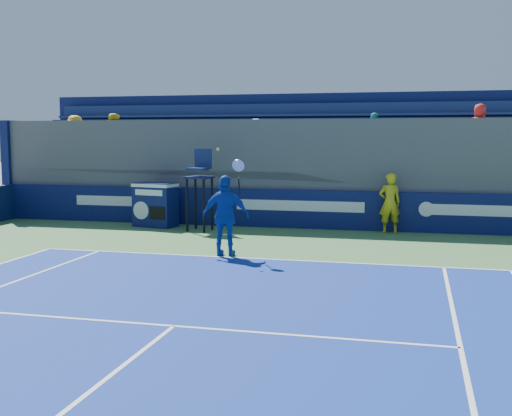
% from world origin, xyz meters
% --- Properties ---
extents(ball_person, '(0.74, 0.59, 1.78)m').
position_xyz_m(ball_person, '(2.75, 16.76, 0.90)').
color(ball_person, gold).
rests_on(ball_person, apron).
extents(back_hoarding, '(20.40, 0.21, 1.20)m').
position_xyz_m(back_hoarding, '(0.00, 17.10, 0.60)').
color(back_hoarding, '#0D144A').
rests_on(back_hoarding, ground).
extents(match_clock, '(1.43, 0.96, 1.40)m').
position_xyz_m(match_clock, '(-4.48, 16.33, 0.74)').
color(match_clock, '#0F174F').
rests_on(match_clock, ground).
extents(umpire_chair, '(0.79, 0.79, 2.48)m').
position_xyz_m(umpire_chair, '(-2.82, 15.85, 1.53)').
color(umpire_chair, black).
rests_on(umpire_chair, ground).
extents(tennis_player, '(1.16, 0.55, 2.57)m').
position_xyz_m(tennis_player, '(-0.88, 12.05, 0.98)').
color(tennis_player, '#1341A0').
rests_on(tennis_player, apron).
extents(stadium_seating, '(21.00, 4.05, 4.40)m').
position_xyz_m(stadium_seating, '(-0.04, 19.14, 1.84)').
color(stadium_seating, '#4B4B4F').
rests_on(stadium_seating, ground).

